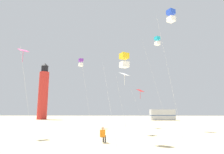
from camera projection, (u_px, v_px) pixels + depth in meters
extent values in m
cube|color=orange|center=(103.00, 133.00, 14.05)|extent=(0.39, 0.31, 0.52)
sphere|color=#D8A87F|center=(103.00, 128.00, 14.12)|extent=(0.20, 0.20, 0.20)
cylinder|color=#2D2D38|center=(105.00, 137.00, 14.15)|extent=(0.23, 0.38, 0.13)
cylinder|color=#2D2D38|center=(105.00, 139.00, 14.26)|extent=(0.11, 0.11, 0.42)
cylinder|color=#2D2D38|center=(103.00, 136.00, 14.20)|extent=(0.23, 0.38, 0.13)
cylinder|color=#2D2D38|center=(103.00, 139.00, 14.31)|extent=(0.11, 0.11, 0.42)
cylinder|color=silver|center=(169.00, 73.00, 15.97)|extent=(1.34, 1.32, 10.87)
cube|color=blue|center=(171.00, 12.00, 17.62)|extent=(0.82, 0.82, 0.44)
cube|color=white|center=(171.00, 19.00, 17.50)|extent=(0.82, 0.82, 0.44)
cylinder|color=silver|center=(86.00, 93.00, 27.96)|extent=(1.35, 2.16, 9.68)
cube|color=purple|center=(81.00, 60.00, 29.58)|extent=(0.82, 0.82, 0.44)
cube|color=white|center=(81.00, 65.00, 29.45)|extent=(0.82, 0.82, 0.44)
cylinder|color=silver|center=(138.00, 109.00, 26.73)|extent=(1.78, 0.86, 5.28)
cube|color=red|center=(140.00, 90.00, 28.05)|extent=(1.22, 1.22, 0.40)
cylinder|color=red|center=(140.00, 95.00, 27.94)|extent=(0.04, 0.04, 1.10)
cylinder|color=silver|center=(121.00, 103.00, 19.78)|extent=(1.15, 0.78, 6.25)
cube|color=white|center=(124.00, 74.00, 20.88)|extent=(1.22, 1.22, 0.40)
cylinder|color=white|center=(124.00, 80.00, 20.77)|extent=(0.04, 0.04, 1.10)
cylinder|color=silver|center=(26.00, 91.00, 17.61)|extent=(0.93, 1.62, 8.15)
cube|color=#E54C8C|center=(23.00, 50.00, 18.80)|extent=(1.22, 1.22, 0.40)
cylinder|color=#E54C8C|center=(23.00, 57.00, 18.69)|extent=(0.04, 0.04, 1.10)
cylinder|color=silver|center=(155.00, 82.00, 23.85)|extent=(2.64, 1.65, 11.71)
cube|color=#1EB2D1|center=(157.00, 38.00, 26.21)|extent=(0.82, 0.82, 0.44)
cube|color=white|center=(157.00, 43.00, 26.09)|extent=(0.82, 0.82, 0.44)
cylinder|color=silver|center=(109.00, 100.00, 14.12)|extent=(1.18, 2.38, 6.24)
cube|color=yellow|center=(124.00, 56.00, 15.27)|extent=(0.82, 0.82, 0.44)
cube|color=white|center=(124.00, 65.00, 15.15)|extent=(0.82, 0.82, 0.44)
cylinder|color=red|center=(43.00, 95.00, 56.92)|extent=(2.80, 2.80, 14.00)
cylinder|color=black|center=(45.00, 69.00, 58.32)|extent=(2.00, 2.00, 1.80)
cone|color=black|center=(45.00, 65.00, 58.57)|extent=(2.20, 2.20, 1.00)
cube|color=#B7BABF|center=(162.00, 115.00, 50.98)|extent=(6.52, 2.65, 2.80)
cube|color=#4C608C|center=(162.00, 115.00, 50.96)|extent=(6.56, 2.69, 0.24)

